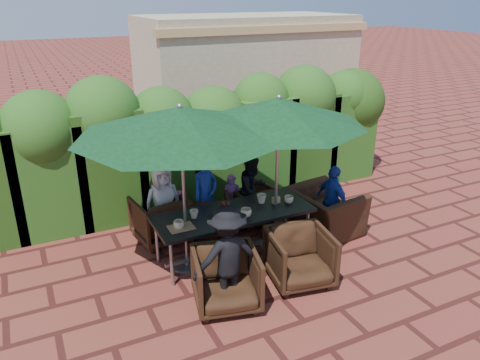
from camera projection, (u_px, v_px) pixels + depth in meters
name	position (u px, v px, depth m)	size (l,w,h in m)	color
ground	(244.00, 258.00, 7.20)	(80.00, 80.00, 0.00)	maroon
dining_table	(233.00, 216.00, 7.00)	(2.40, 0.90, 0.75)	black
umbrella_left	(180.00, 122.00, 6.15)	(2.89, 2.89, 2.46)	gray
umbrella_right	(279.00, 112.00, 6.67)	(2.54, 2.54, 2.46)	gray
chair_far_left	(160.00, 216.00, 7.59)	(0.80, 0.75, 0.83)	black
chair_far_mid	(207.00, 212.00, 7.83)	(0.73, 0.68, 0.75)	black
chair_far_right	(252.00, 203.00, 8.21)	(0.70, 0.66, 0.72)	black
chair_near_left	(226.00, 277.00, 5.97)	(0.82, 0.76, 0.84)	black
chair_near_right	(300.00, 255.00, 6.46)	(0.82, 0.77, 0.85)	black
chair_end_right	(325.00, 205.00, 7.82)	(1.13, 0.74, 0.99)	black
adult_far_left	(163.00, 202.00, 7.55)	(0.63, 0.38, 1.28)	silver
adult_far_mid	(205.00, 196.00, 7.70)	(0.49, 0.40, 1.36)	#1D38A0
adult_far_right	(253.00, 190.00, 8.05)	(0.61, 0.37, 1.26)	black
adult_near_left	(227.00, 256.00, 5.90)	(0.89, 0.41, 1.39)	black
adult_end_right	(332.00, 201.00, 7.70)	(0.71, 0.35, 1.20)	#1D38A0
child_left	(181.00, 212.00, 7.82)	(0.28, 0.22, 0.77)	#C54584
child_right	(232.00, 200.00, 8.09)	(0.33, 0.27, 0.92)	#8B4AA0
pedestrian_a	(237.00, 125.00, 11.07)	(1.61, 0.58, 1.73)	green
pedestrian_b	(244.00, 121.00, 11.50)	(0.81, 0.49, 1.68)	#C54584
pedestrian_c	(293.00, 112.00, 11.94)	(1.22, 0.56, 1.90)	gray
cup_a	(179.00, 225.00, 6.46)	(0.15, 0.15, 0.12)	beige
cup_b	(194.00, 214.00, 6.77)	(0.13, 0.13, 0.12)	beige
cup_c	(246.00, 213.00, 6.80)	(0.16, 0.16, 0.13)	beige
cup_d	(262.00, 199.00, 7.25)	(0.15, 0.15, 0.14)	beige
cup_e	(289.00, 199.00, 7.26)	(0.14, 0.14, 0.11)	beige
ketchup_bottle	(224.00, 207.00, 6.93)	(0.04, 0.04, 0.17)	#B20C0A
sauce_bottle	(229.00, 207.00, 6.94)	(0.04, 0.04, 0.17)	#4C230C
serving_tray	(181.00, 227.00, 6.50)	(0.35, 0.25, 0.02)	#B07C55
number_block_left	(224.00, 210.00, 6.91)	(0.12, 0.06, 0.10)	#DDB071
number_block_right	(276.00, 200.00, 7.25)	(0.12, 0.06, 0.10)	#DDB071
hedge_wall	(178.00, 135.00, 8.53)	(9.10, 1.60, 2.55)	#193C10
building	(245.00, 72.00, 13.85)	(6.20, 3.08, 3.20)	#C5B893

